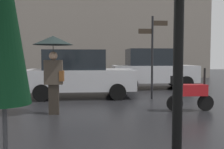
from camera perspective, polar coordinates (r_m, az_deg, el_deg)
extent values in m
cylinder|color=black|center=(2.06, 14.40, -3.21)|extent=(0.08, 0.08, 2.56)
cone|color=#144C28|center=(2.03, -23.35, 13.35)|extent=(0.38, 0.38, 1.37)
cube|color=#2A241E|center=(7.12, -12.80, -5.41)|extent=(0.27, 0.17, 0.81)
cube|color=#473D33|center=(7.04, -12.89, 0.49)|extent=(0.48, 0.22, 0.66)
sphere|color=tan|center=(7.03, -12.94, 4.08)|extent=(0.22, 0.22, 0.22)
cube|color=brown|center=(7.03, -11.11, -0.29)|extent=(0.12, 0.24, 0.28)
cylinder|color=black|center=(7.04, -12.96, 5.24)|extent=(0.02, 0.02, 0.30)
cone|color=black|center=(7.05, -12.99, 7.42)|extent=(1.06, 1.06, 0.24)
cylinder|color=black|center=(7.89, 20.08, -5.96)|extent=(0.46, 0.09, 0.46)
cylinder|color=black|center=(7.54, 13.79, -6.28)|extent=(0.46, 0.09, 0.46)
cube|color=red|center=(7.65, 17.06, -3.32)|extent=(0.91, 0.32, 0.32)
cube|color=black|center=(7.47, 14.20, -1.27)|extent=(0.28, 0.28, 0.24)
cylinder|color=black|center=(7.79, 19.90, -0.67)|extent=(0.06, 0.06, 0.55)
cube|color=silver|center=(12.96, 9.29, 0.21)|extent=(4.08, 1.80, 0.82)
cube|color=black|center=(12.89, 8.45, 3.83)|extent=(2.24, 1.66, 0.81)
cylinder|color=black|center=(14.24, 13.50, -1.18)|extent=(0.67, 0.18, 0.67)
cylinder|color=black|center=(12.56, 16.19, -1.87)|extent=(0.67, 0.18, 0.67)
cylinder|color=black|center=(13.60, 2.88, -1.31)|extent=(0.67, 0.18, 0.67)
cylinder|color=black|center=(11.83, 4.18, -2.07)|extent=(0.67, 0.18, 0.67)
cube|color=silver|center=(10.05, -7.01, -1.08)|extent=(4.12, 1.86, 0.78)
cube|color=black|center=(10.03, -8.23, 3.26)|extent=(2.27, 1.71, 0.75)
cylinder|color=black|center=(11.07, 0.08, -2.64)|extent=(0.60, 0.18, 0.60)
cylinder|color=black|center=(9.24, 1.23, -3.90)|extent=(0.60, 0.18, 0.60)
cylinder|color=black|center=(11.13, -13.81, -2.71)|extent=(0.60, 0.18, 0.60)
cylinder|color=black|center=(9.31, -15.43, -3.98)|extent=(0.60, 0.18, 0.60)
cylinder|color=black|center=(9.58, 8.94, 3.66)|extent=(0.08, 0.08, 3.05)
cube|color=#33281E|center=(9.74, 10.64, 11.16)|extent=(0.56, 0.04, 0.18)
cube|color=#33281E|center=(9.57, 7.47, 9.52)|extent=(0.52, 0.04, 0.18)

